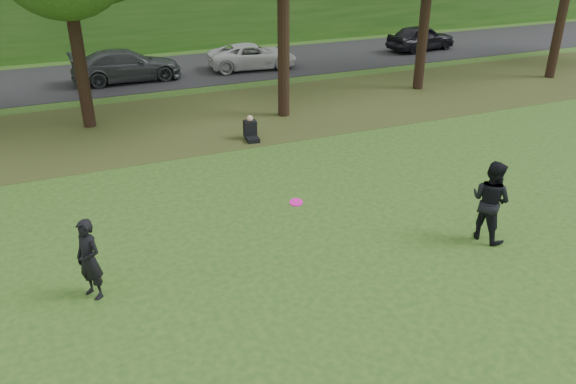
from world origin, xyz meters
The scene contains 9 objects.
ground centered at (0.00, 0.00, 0.00)m, with size 120.00×120.00×0.00m, color #244C17.
leaf_litter centered at (0.00, 13.00, 0.01)m, with size 60.00×7.00×0.01m, color #422E17.
street centered at (0.00, 21.00, 0.01)m, with size 70.00×7.00×0.02m, color black.
far_hedge centered at (0.00, 27.00, 2.50)m, with size 70.00×3.00×5.00m, color #1E4C15.
player_left centered at (-3.94, 3.11, 0.84)m, with size 0.61×0.40×1.68m, color black.
player_right centered at (4.75, 1.86, 0.97)m, with size 0.95×0.74×1.94m, color black.
parked_cars centered at (-1.49, 20.21, 0.72)m, with size 38.72×3.19×1.45m.
frisbee centered at (0.10, 2.35, 1.63)m, with size 0.38×0.38×0.08m.
seated_person centered at (1.94, 10.30, 0.31)m, with size 0.48×0.77×0.83m.
Camera 1 is at (-4.02, -6.85, 6.72)m, focal length 35.00 mm.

